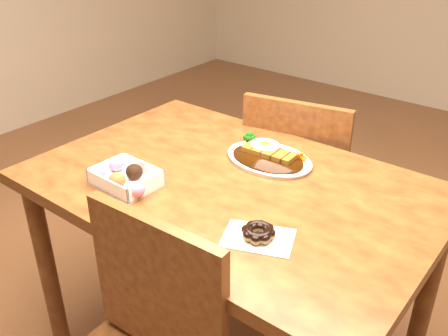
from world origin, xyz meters
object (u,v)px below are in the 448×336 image
Objects in this scene: katsu_curry_plate at (268,156)px; donut_box at (124,177)px; table at (230,209)px; chair_far at (301,183)px; pon_de_ring at (258,233)px.

katsu_curry_plate reaches higher than donut_box.
katsu_curry_plate is 0.46m from donut_box.
table is 1.38× the size of chair_far.
pon_de_ring is at bearing -59.48° from katsu_curry_plate.
katsu_curry_plate is (0.06, -0.35, 0.29)m from chair_far.
katsu_curry_plate is 1.39× the size of donut_box.
table is 0.34m from donut_box.
donut_box is at bearing -138.19° from table.
donut_box is 0.46m from pon_de_ring.
table is 5.63× the size of donut_box.
chair_far is 4.22× the size of pon_de_ring.
donut_box reaches higher than pon_de_ring.
table is at bearing 41.81° from donut_box.
pon_de_ring is at bearing 3.09° from donut_box.
chair_far is 0.82m from pon_de_ring.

